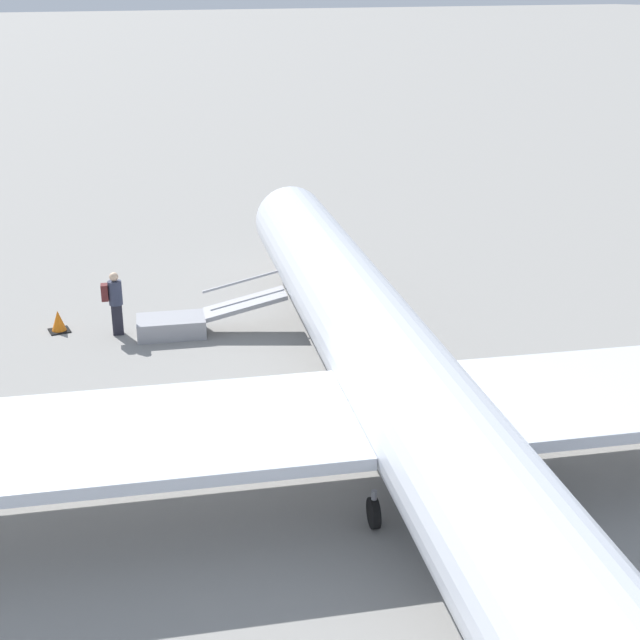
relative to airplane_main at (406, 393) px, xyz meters
The scene contains 5 objects.
ground_plane 1.94m from the airplane_main, 15.91° to the right, with size 600.00×600.00×0.00m, color gray.
airplane_main is the anchor object (origin of this frame).
boarding_stairs 9.07m from the airplane_main, ahead, with size 2.06×4.14×1.53m.
passenger 10.17m from the airplane_main, 16.87° to the left, with size 0.41×0.56×1.74m.
traffic_cone_near_stairs 11.57m from the airplane_main, 21.89° to the left, with size 0.54×0.54×0.59m.
Camera 1 is at (-13.38, 8.47, 8.84)m, focal length 50.00 mm.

